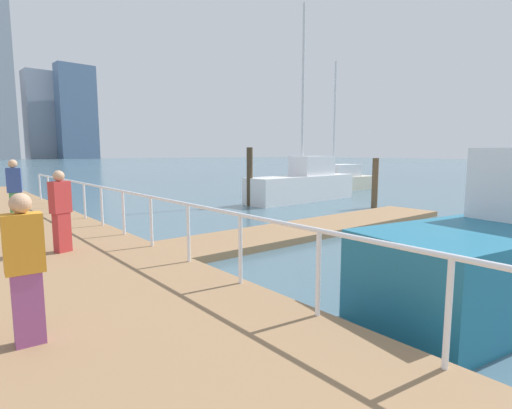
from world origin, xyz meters
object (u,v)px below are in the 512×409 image
moored_boat_2 (335,181)px  pedestrian_2 (15,190)px  pedestrian_0 (25,268)px  pedestrian_1 (61,210)px  moored_boat_0 (303,184)px

moored_boat_2 → pedestrian_2: size_ratio=4.41×
pedestrian_0 → pedestrian_2: (1.11, 8.29, 0.12)m
pedestrian_1 → pedestrian_2: (-0.16, 4.35, 0.09)m
pedestrian_2 → pedestrian_0: bearing=-97.6°
moored_boat_0 → pedestrian_2: size_ratio=5.21×
moored_boat_2 → pedestrian_1: 19.33m
moored_boat_2 → pedestrian_0: moored_boat_2 is taller
pedestrian_0 → pedestrian_1: 4.14m
moored_boat_0 → moored_boat_2: moored_boat_0 is taller
pedestrian_0 → pedestrian_2: pedestrian_2 is taller
pedestrian_0 → pedestrian_2: size_ratio=0.88×
moored_boat_0 → pedestrian_0: 16.37m
moored_boat_2 → pedestrian_0: 22.29m
moored_boat_0 → pedestrian_0: bearing=-145.8°
pedestrian_1 → pedestrian_2: size_ratio=0.91×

